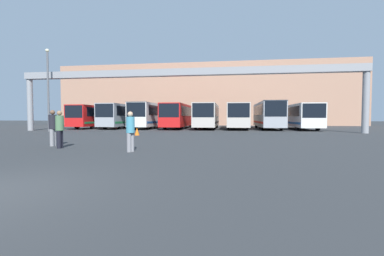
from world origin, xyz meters
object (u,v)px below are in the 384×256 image
at_px(bus_slot_1, 122,115).
at_px(bus_slot_0, 97,115).
at_px(bus_slot_6, 268,114).
at_px(pedestrian_far_center, 53,127).
at_px(bus_slot_7, 300,115).
at_px(pedestrian_near_center, 130,131).
at_px(lamp_post, 48,87).
at_px(bus_slot_2, 152,114).
at_px(pedestrian_near_left, 60,128).
at_px(bus_slot_3, 179,115).
at_px(traffic_cone, 137,131).
at_px(bus_slot_4, 207,115).
at_px(bus_slot_5, 237,115).

bearing_deg(bus_slot_1, bus_slot_0, 174.22).
height_order(bus_slot_0, bus_slot_6, bus_slot_6).
bearing_deg(pedestrian_far_center, bus_slot_7, -39.35).
height_order(bus_slot_1, pedestrian_near_center, bus_slot_1).
xyz_separation_m(bus_slot_1, lamp_post, (-4.30, -8.64, 2.83)).
bearing_deg(bus_slot_2, pedestrian_near_center, -75.03).
xyz_separation_m(bus_slot_2, bus_slot_7, (19.21, -0.95, -0.15)).
bearing_deg(pedestrian_near_center, pedestrian_near_left, -72.16).
height_order(bus_slot_2, bus_slot_3, bus_slot_2).
bearing_deg(traffic_cone, bus_slot_6, 47.28).
bearing_deg(bus_slot_0, pedestrian_near_left, -65.39).
bearing_deg(bus_slot_3, lamp_post, -141.89).
bearing_deg(lamp_post, bus_slot_3, 38.11).
relative_size(bus_slot_7, traffic_cone, 16.44).
bearing_deg(bus_slot_4, bus_slot_1, -177.70).
height_order(bus_slot_4, lamp_post, lamp_post).
distance_m(traffic_cone, lamp_post, 12.64).
height_order(bus_slot_1, pedestrian_near_left, bus_slot_1).
xyz_separation_m(bus_slot_2, pedestrian_far_center, (1.50, -22.05, -0.90)).
relative_size(bus_slot_1, bus_slot_5, 0.85).
relative_size(pedestrian_far_center, traffic_cone, 2.95).
height_order(bus_slot_0, pedestrian_far_center, bus_slot_0).
height_order(bus_slot_3, traffic_cone, bus_slot_3).
xyz_separation_m(bus_slot_6, pedestrian_near_center, (-9.05, -23.15, -0.99)).
bearing_deg(bus_slot_5, bus_slot_7, -5.74).
height_order(bus_slot_0, bus_slot_4, bus_slot_4).
relative_size(bus_slot_1, bus_slot_2, 0.82).
relative_size(bus_slot_6, pedestrian_far_center, 6.08).
bearing_deg(bus_slot_2, bus_slot_5, -0.90).
bearing_deg(pedestrian_near_left, lamp_post, -146.29).
relative_size(bus_slot_4, bus_slot_7, 1.06).
xyz_separation_m(bus_slot_0, pedestrian_far_center, (9.18, -21.35, -0.75)).
height_order(bus_slot_2, bus_slot_4, bus_slot_2).
xyz_separation_m(bus_slot_3, lamp_post, (-11.98, -9.40, 2.84)).
height_order(bus_slot_1, traffic_cone, bus_slot_1).
xyz_separation_m(bus_slot_7, lamp_post, (-27.35, -8.77, 2.91)).
bearing_deg(traffic_cone, bus_slot_5, 58.08).
bearing_deg(bus_slot_2, bus_slot_3, -4.94).
bearing_deg(bus_slot_1, traffic_cone, -61.87).
distance_m(bus_slot_6, pedestrian_near_left, 25.85).
relative_size(bus_slot_4, traffic_cone, 17.49).
distance_m(pedestrian_near_left, lamp_post, 17.28).
relative_size(bus_slot_2, bus_slot_5, 1.03).
height_order(pedestrian_near_center, traffic_cone, pedestrian_near_center).
bearing_deg(pedestrian_near_center, traffic_cone, -132.12).
bearing_deg(bus_slot_2, bus_slot_0, -174.81).
bearing_deg(bus_slot_3, bus_slot_0, -178.18).
distance_m(bus_slot_5, pedestrian_near_center, 24.03).
relative_size(bus_slot_3, bus_slot_4, 1.05).
relative_size(bus_slot_4, pedestrian_far_center, 5.92).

